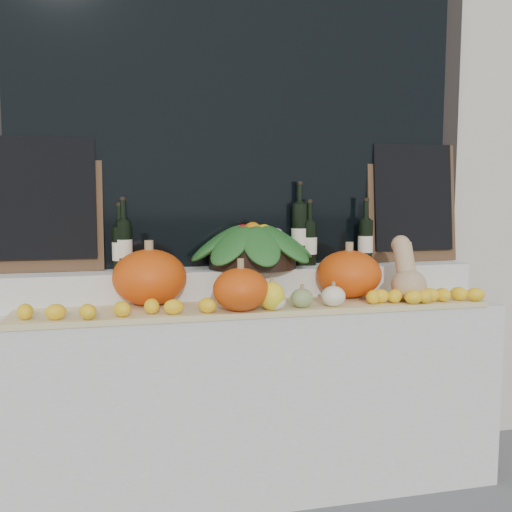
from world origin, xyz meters
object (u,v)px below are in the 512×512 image
at_px(pumpkin_left, 150,277).
at_px(produce_bowl, 253,245).
at_px(wine_bottle_tall, 300,234).
at_px(pumpkin_right, 349,274).
at_px(butternut_squash, 407,274).

bearing_deg(pumpkin_left, produce_bowl, 16.04).
relative_size(pumpkin_left, produce_bowl, 0.51).
height_order(produce_bowl, wine_bottle_tall, wine_bottle_tall).
height_order(pumpkin_left, pumpkin_right, pumpkin_left).
bearing_deg(butternut_squash, produce_bowl, 156.62).
height_order(pumpkin_right, wine_bottle_tall, wine_bottle_tall).
bearing_deg(produce_bowl, pumpkin_left, -163.96).
xyz_separation_m(butternut_squash, produce_bowl, (-0.67, 0.29, 0.12)).
xyz_separation_m(butternut_squash, wine_bottle_tall, (-0.42, 0.34, 0.17)).
relative_size(butternut_squash, produce_bowl, 0.46).
xyz_separation_m(pumpkin_left, wine_bottle_tall, (0.76, 0.20, 0.17)).
distance_m(pumpkin_right, produce_bowl, 0.48).
bearing_deg(wine_bottle_tall, pumpkin_left, -165.52).
relative_size(produce_bowl, wine_bottle_tall, 1.54).
relative_size(butternut_squash, wine_bottle_tall, 0.71).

